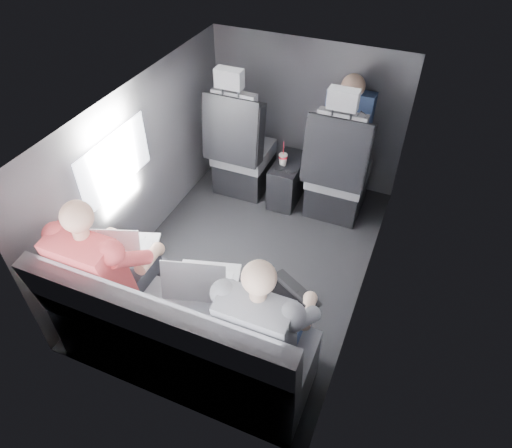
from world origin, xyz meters
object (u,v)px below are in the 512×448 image
at_px(front_seat_left, 241,154).
at_px(rear_bench, 180,340).
at_px(laptop_silver, 203,279).
at_px(laptop_black, 283,298).
at_px(soda_cup, 283,159).
at_px(laptop_white, 125,246).
at_px(front_seat_right, 337,176).
at_px(center_console, 288,180).
at_px(passenger_rear_right, 266,325).
at_px(passenger_rear_left, 110,269).
at_px(passenger_front_right, 347,126).

xyz_separation_m(front_seat_left, rear_bench, (0.45, -1.90, -0.09)).
xyz_separation_m(laptop_silver, laptop_black, (0.49, 0.05, -0.00)).
bearing_deg(soda_cup, laptop_white, -107.43).
bearing_deg(front_seat_right, center_console, 174.93).
xyz_separation_m(front_seat_left, center_console, (0.45, 0.04, -0.20)).
xyz_separation_m(laptop_black, passenger_rear_right, (-0.03, -0.20, -0.02)).
height_order(laptop_silver, passenger_rear_right, passenger_rear_right).
bearing_deg(soda_cup, passenger_rear_left, -104.79).
distance_m(front_seat_right, laptop_black, 1.63).
xyz_separation_m(soda_cup, laptop_white, (-0.50, -1.59, 0.18)).
xyz_separation_m(front_seat_right, laptop_silver, (-0.39, -1.66, 0.24)).
height_order(passenger_rear_left, passenger_front_right, passenger_rear_left).
bearing_deg(front_seat_right, laptop_white, -121.51).
distance_m(front_seat_right, rear_bench, 1.96).
height_order(center_console, passenger_rear_right, passenger_rear_right).
bearing_deg(front_seat_right, laptop_black, -86.62).
xyz_separation_m(soda_cup, passenger_rear_left, (-0.47, -1.79, 0.17)).
xyz_separation_m(front_seat_right, passenger_front_right, (-0.02, 0.26, 0.35)).
relative_size(laptop_white, passenger_front_right, 0.56).
height_order(rear_bench, passenger_rear_right, passenger_rear_right).
bearing_deg(laptop_silver, passenger_rear_right, -17.10).
xyz_separation_m(front_seat_left, soda_cup, (0.41, -0.02, 0.06)).
distance_m(front_seat_right, laptop_silver, 1.73).
xyz_separation_m(front_seat_right, laptop_white, (-0.99, -1.61, 0.23)).
bearing_deg(passenger_rear_left, laptop_silver, 14.05).
relative_size(front_seat_right, rear_bench, 0.79).
height_order(front_seat_left, laptop_white, front_seat_left).
bearing_deg(passenger_front_right, laptop_black, -86.42).
relative_size(laptop_black, passenger_rear_left, 0.38).
relative_size(center_console, soda_cup, 2.07).
bearing_deg(front_seat_left, passenger_rear_left, -91.86).
height_order(soda_cup, passenger_front_right, passenger_front_right).
xyz_separation_m(laptop_white, laptop_silver, (0.59, -0.06, 0.00)).
distance_m(center_console, passenger_front_right, 0.73).
xyz_separation_m(passenger_rear_left, passenger_rear_right, (1.03, 0.00, -0.01)).
height_order(soda_cup, laptop_silver, laptop_silver).
xyz_separation_m(front_seat_left, passenger_rear_left, (-0.06, -1.81, 0.23)).
height_order(laptop_black, passenger_rear_right, passenger_rear_right).
bearing_deg(front_seat_left, laptop_silver, -73.03).
xyz_separation_m(passenger_rear_left, passenger_front_right, (0.94, 2.06, 0.12)).
bearing_deg(laptop_black, front_seat_right, 93.38).
xyz_separation_m(center_console, laptop_white, (-0.54, -1.65, 0.43)).
distance_m(soda_cup, passenger_rear_right, 1.88).
bearing_deg(passenger_rear_left, center_console, 74.59).
distance_m(laptop_silver, passenger_front_right, 1.96).
relative_size(soda_cup, passenger_rear_right, 0.20).
bearing_deg(soda_cup, passenger_rear_right, -72.79).
xyz_separation_m(rear_bench, soda_cup, (-0.04, 1.88, 0.15)).
xyz_separation_m(center_console, laptop_silver, (0.06, -1.70, 0.44)).
height_order(front_seat_left, rear_bench, front_seat_left).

